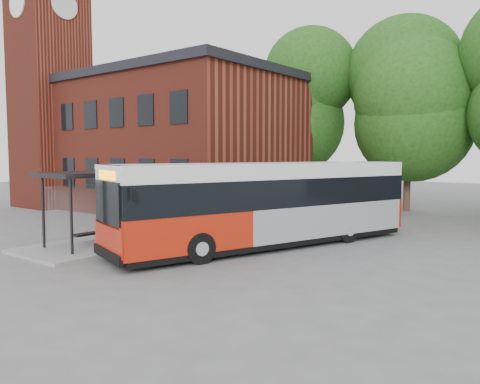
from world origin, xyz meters
The scene contains 7 objects.
ground centered at (0.00, 0.00, 0.00)m, with size 100.00×100.00×0.00m, color #605F62.
station_building centered at (-13.00, 9.00, 4.25)m, with size 18.40×10.40×8.50m, color maroon, non-canonical shape.
clock_tower centered at (-19.00, 5.00, 9.10)m, with size 5.20×5.20×18.20m, color maroon, non-canonical shape.
bus_shelter centered at (-4.50, -1.00, 1.45)m, with size 3.60×7.00×2.90m, color black, non-canonical shape.
tree_0 centered at (-6.00, 16.00, 5.50)m, with size 7.92×7.92×11.00m, color #1B4713, non-canonical shape.
tree_1 centered at (1.00, 17.00, 5.20)m, with size 7.92×7.92×10.40m, color #1B4713, non-canonical shape.
city_bus centered at (0.55, 2.43, 1.60)m, with size 2.68×12.57×3.19m, color red, non-canonical shape.
Camera 1 is at (10.60, -12.26, 3.53)m, focal length 35.00 mm.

